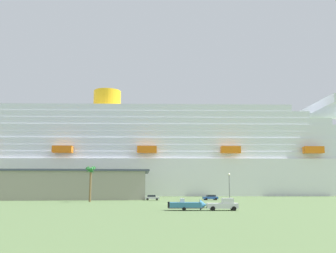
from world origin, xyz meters
TOP-DOWN VIEW (x-y plane):
  - ground_plane at (0.00, 30.00)m, footprint 600.00×600.00m
  - cruise_ship at (7.71, 75.20)m, footprint 293.64×47.54m
  - terminal_building at (-40.50, 29.71)m, footprint 68.97×32.98m
  - pickup_truck at (10.78, -23.31)m, footprint 5.63×2.34m
  - small_boat_on_trailer at (4.61, -23.40)m, footprint 7.96×2.40m
  - palm_tree at (-21.41, 8.61)m, footprint 3.01×2.97m
  - street_lamp at (15.11, -1.56)m, footprint 0.56×0.56m
  - parked_car_blue_suv at (12.63, 21.42)m, footprint 4.82×2.76m
  - parked_car_silver_sedan at (-5.17, 19.45)m, footprint 4.43×2.31m

SIDE VIEW (x-z plane):
  - ground_plane at x=0.00m, z-range 0.00..0.00m
  - parked_car_silver_sedan at x=-5.17m, z-range 0.04..1.62m
  - parked_car_blue_suv at x=12.63m, z-range 0.04..1.62m
  - small_boat_on_trailer at x=4.61m, z-range -0.11..2.04m
  - pickup_truck at x=10.78m, z-range -0.06..2.14m
  - terminal_building at x=-40.50m, z-range 0.02..9.39m
  - street_lamp at x=15.11m, z-range 1.17..8.54m
  - palm_tree at x=-21.41m, z-range 2.82..12.55m
  - cruise_ship at x=7.71m, z-range -13.28..45.38m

